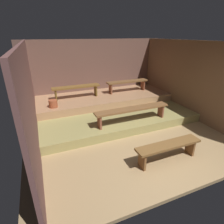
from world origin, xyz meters
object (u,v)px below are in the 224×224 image
Objects in this scene: bench_floor_center at (168,147)px; bench_middle_left at (76,88)px; bench_lower_center at (132,110)px; bench_middle_right at (127,83)px; pail_middle at (53,104)px.

bench_middle_left is at bearing 108.41° from bench_floor_center.
bench_lower_center is at bearing -60.26° from bench_middle_left.
bench_lower_center is 1.34× the size of bench_middle_left.
bench_middle_left is at bearing 180.00° from bench_middle_right.
bench_floor_center is 3.84m from bench_middle_left.
bench_floor_center is 0.92× the size of bench_middle_left.
bench_middle_left is (-1.20, 3.61, 0.50)m from bench_floor_center.
pail_middle is at bearing 124.74° from bench_floor_center.
bench_middle_left and bench_middle_right have the same top height.
bench_middle_left is at bearing 119.74° from bench_lower_center.
bench_lower_center is 8.57× the size of pail_middle.
bench_middle_right reaches higher than bench_floor_center.
bench_lower_center is 2.22m from bench_middle_right.
bench_middle_left reaches higher than pail_middle.
bench_floor_center is 1.61m from bench_lower_center.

